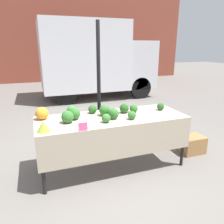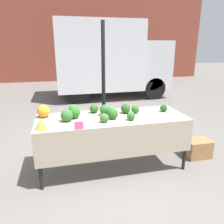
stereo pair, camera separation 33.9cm
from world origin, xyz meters
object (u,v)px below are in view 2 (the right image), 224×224
at_px(orange_cauliflower, 44,111).
at_px(produce_crate, 197,148).
at_px(parked_truck, 109,58).
at_px(price_sign, 79,126).

relative_size(orange_cauliflower, produce_crate, 0.44).
xyz_separation_m(parked_truck, orange_cauliflower, (-2.15, -4.89, -0.52)).
height_order(orange_cauliflower, produce_crate, orange_cauliflower).
xyz_separation_m(price_sign, produce_crate, (2.13, 0.37, -0.76)).
bearing_deg(price_sign, parked_truck, 73.21).
xyz_separation_m(parked_truck, produce_crate, (0.45, -5.18, -1.32)).
relative_size(parked_truck, price_sign, 34.98).
bearing_deg(price_sign, orange_cauliflower, 125.78).
xyz_separation_m(orange_cauliflower, produce_crate, (2.61, -0.29, -0.80)).
distance_m(orange_cauliflower, produce_crate, 2.74).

